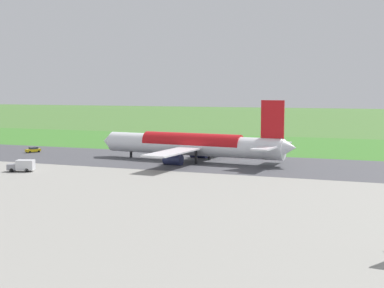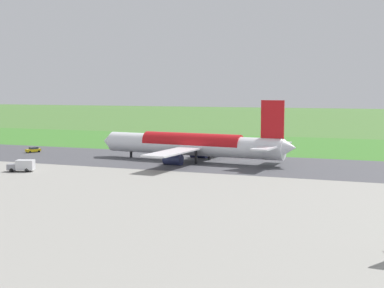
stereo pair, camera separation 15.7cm
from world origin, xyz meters
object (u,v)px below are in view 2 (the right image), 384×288
(airliner_main, at_px, (193,145))
(traffic_cone_orange, at_px, (173,144))
(no_stopping_sign, at_px, (195,141))
(service_car_followme, at_px, (33,150))
(service_truck_baggage, at_px, (22,165))

(airliner_main, bearing_deg, traffic_cone_orange, -60.32)
(airliner_main, xyz_separation_m, no_stopping_sign, (13.63, -37.75, -2.89))
(service_car_followme, xyz_separation_m, traffic_cone_orange, (-30.03, -33.93, -0.57))
(no_stopping_sign, bearing_deg, service_car_followme, 44.19)
(service_truck_baggage, height_order, traffic_cone_orange, service_truck_baggage)
(no_stopping_sign, height_order, traffic_cone_orange, no_stopping_sign)
(airliner_main, distance_m, service_car_followme, 50.63)
(airliner_main, bearing_deg, no_stopping_sign, -70.15)
(service_car_followme, height_order, traffic_cone_orange, service_car_followme)
(no_stopping_sign, distance_m, traffic_cone_orange, 7.17)
(traffic_cone_orange, bearing_deg, airliner_main, 119.68)
(airliner_main, distance_m, traffic_cone_orange, 41.48)
(service_car_followme, xyz_separation_m, no_stopping_sign, (-36.84, -35.82, 0.62))
(airliner_main, distance_m, service_truck_baggage, 41.98)
(airliner_main, relative_size, service_car_followme, 11.86)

